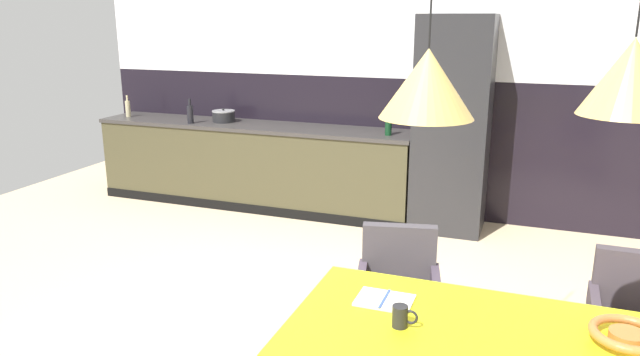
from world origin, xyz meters
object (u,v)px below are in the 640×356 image
(refrigerator_column, at_px, (452,126))
(bottle_vinegar_dark, at_px, (190,114))
(armchair_near_window, at_px, (398,279))
(mug_white_ceramic, at_px, (401,316))
(armchair_far_side, at_px, (637,309))
(open_book, at_px, (385,300))
(pendant_lamp_over_table_far, at_px, (631,77))
(cooking_pot, at_px, (224,116))
(fruit_bowl, at_px, (627,335))
(bottle_oil_tall, at_px, (128,108))
(pendant_lamp_over_table_near, at_px, (427,83))
(bottle_spice_small, at_px, (388,124))
(dining_table, at_px, (499,347))

(refrigerator_column, distance_m, bottle_vinegar_dark, 2.81)
(refrigerator_column, relative_size, armchair_near_window, 2.55)
(refrigerator_column, relative_size, mug_white_ceramic, 17.89)
(armchair_far_side, xyz_separation_m, mug_white_ceramic, (-1.09, -0.99, 0.26))
(mug_white_ceramic, bearing_deg, armchair_near_window, 103.18)
(armchair_far_side, xyz_separation_m, open_book, (-1.21, -0.78, 0.21))
(armchair_far_side, distance_m, mug_white_ceramic, 1.49)
(open_book, bearing_deg, bottle_vinegar_dark, 134.70)
(armchair_far_side, relative_size, pendant_lamp_over_table_far, 0.72)
(armchair_near_window, bearing_deg, bottle_vinegar_dark, -50.55)
(open_book, distance_m, cooking_pot, 4.17)
(fruit_bowl, distance_m, cooking_pot, 4.92)
(armchair_near_window, xyz_separation_m, bottle_oil_tall, (-3.79, 2.39, 0.51))
(open_book, distance_m, pendant_lamp_over_table_far, 1.44)
(armchair_far_side, bearing_deg, pendant_lamp_over_table_near, 42.36)
(pendant_lamp_over_table_near, bearing_deg, open_book, 143.92)
(fruit_bowl, relative_size, open_book, 1.14)
(fruit_bowl, relative_size, bottle_vinegar_dark, 1.13)
(armchair_far_side, height_order, fruit_bowl, armchair_far_side)
(fruit_bowl, relative_size, mug_white_ceramic, 2.63)
(bottle_spice_small, relative_size, pendant_lamp_over_table_near, 0.23)
(armchair_far_side, height_order, bottle_spice_small, bottle_spice_small)
(refrigerator_column, relative_size, cooking_pot, 8.21)
(mug_white_ceramic, distance_m, pendant_lamp_over_table_far, 1.32)
(dining_table, xyz_separation_m, bottle_vinegar_dark, (-3.50, 3.15, 0.34))
(dining_table, xyz_separation_m, pendant_lamp_over_table_near, (-0.37, 0.03, 1.10))
(open_book, height_order, cooking_pot, cooking_pot)
(cooking_pot, distance_m, pendant_lamp_over_table_far, 4.96)
(armchair_near_window, height_order, bottle_vinegar_dark, bottle_vinegar_dark)
(bottle_oil_tall, bearing_deg, dining_table, -36.55)
(bottle_spice_small, bearing_deg, armchair_far_side, -49.48)
(armchair_far_side, distance_m, open_book, 1.46)
(pendant_lamp_over_table_far, bearing_deg, refrigerator_column, 107.73)
(refrigerator_column, xyz_separation_m, pendant_lamp_over_table_near, (0.33, -3.31, 0.75))
(armchair_far_side, relative_size, bottle_spice_small, 3.02)
(refrigerator_column, xyz_separation_m, fruit_bowl, (1.19, -3.20, -0.27))
(dining_table, bearing_deg, bottle_vinegar_dark, 138.01)
(refrigerator_column, xyz_separation_m, cooking_pot, (-2.51, 0.02, -0.06))
(open_book, bearing_deg, bottle_spice_small, 103.74)
(refrigerator_column, bearing_deg, pendant_lamp_over_table_near, -84.37)
(armchair_near_window, bearing_deg, refrigerator_column, -101.04)
(bottle_spice_small, height_order, bottle_vinegar_dark, bottle_vinegar_dark)
(bottle_vinegar_dark, bearing_deg, armchair_far_side, -27.87)
(refrigerator_column, height_order, pendant_lamp_over_table_far, pendant_lamp_over_table_far)
(bottle_vinegar_dark, relative_size, pendant_lamp_over_table_far, 0.24)
(dining_table, height_order, bottle_spice_small, bottle_spice_small)
(fruit_bowl, bearing_deg, mug_white_ceramic, -168.57)
(bottle_oil_tall, bearing_deg, pendant_lamp_over_table_far, -34.11)
(mug_white_ceramic, height_order, bottle_oil_tall, bottle_oil_tall)
(open_book, height_order, bottle_oil_tall, bottle_oil_tall)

